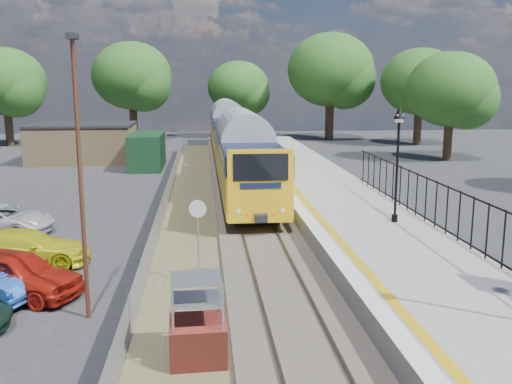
{
  "coord_description": "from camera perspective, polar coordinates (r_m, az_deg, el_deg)",
  "views": [
    {
      "loc": [
        -2.31,
        -15.57,
        6.37
      ],
      "look_at": [
        -0.17,
        7.1,
        2.0
      ],
      "focal_mm": 40.0,
      "sensor_mm": 36.0,
      "label": 1
    }
  ],
  "objects": [
    {
      "name": "tree_line",
      "position": [
        57.69,
        -1.73,
        11.1
      ],
      "size": [
        56.8,
        43.8,
        11.88
      ],
      "color": "#332319",
      "rests_on": "ground"
    },
    {
      "name": "platform",
      "position": [
        25.16,
        9.78,
        -2.91
      ],
      "size": [
        5.0,
        70.0,
        0.9
      ],
      "primitive_type": "cube",
      "color": "gray",
      "rests_on": "ground"
    },
    {
      "name": "victorian_lamp_north",
      "position": [
        22.97,
        14.05,
        5.37
      ],
      "size": [
        0.44,
        0.44,
        4.6
      ],
      "color": "black",
      "rests_on": "platform"
    },
    {
      "name": "carpark_lamp",
      "position": [
        15.64,
        -17.23,
        2.75
      ],
      "size": [
        0.25,
        0.5,
        7.59
      ],
      "color": "#4F291A",
      "rests_on": "ground"
    },
    {
      "name": "car_red",
      "position": [
        18.79,
        -22.93,
        -7.53
      ],
      "size": [
        4.54,
        3.3,
        1.44
      ],
      "primitive_type": "imported",
      "rotation": [
        0.0,
        0.0,
        1.14
      ],
      "color": "#AD1C10",
      "rests_on": "ground"
    },
    {
      "name": "palisade_fence",
      "position": [
        20.4,
        20.54,
        -2.68
      ],
      "size": [
        0.12,
        26.0,
        2.0
      ],
      "color": "black",
      "rests_on": "platform"
    },
    {
      "name": "wire_fence",
      "position": [
        28.23,
        -9.11,
        -1.07
      ],
      "size": [
        0.06,
        52.0,
        1.2
      ],
      "color": "#999EA3",
      "rests_on": "ground"
    },
    {
      "name": "car_white",
      "position": [
        26.73,
        -24.08,
        -2.53
      ],
      "size": [
        4.77,
        2.98,
        1.23
      ],
      "primitive_type": "imported",
      "rotation": [
        0.0,
        0.0,
        1.35
      ],
      "color": "beige",
      "rests_on": "ground"
    },
    {
      "name": "ground",
      "position": [
        16.98,
        2.89,
        -11.18
      ],
      "size": [
        120.0,
        120.0,
        0.0
      ],
      "primitive_type": "plane",
      "color": "#2D2D30",
      "rests_on": "ground"
    },
    {
      "name": "speed_sign",
      "position": [
        18.08,
        -5.83,
        -3.56
      ],
      "size": [
        0.55,
        0.17,
        2.77
      ],
      "rotation": [
        0.0,
        0.0,
        -0.25
      ],
      "color": "#999EA3",
      "rests_on": "ground"
    },
    {
      "name": "car_yellow",
      "position": [
        21.76,
        -22.0,
        -5.23
      ],
      "size": [
        4.38,
        1.79,
        1.27
      ],
      "primitive_type": "imported",
      "rotation": [
        0.0,
        0.0,
        1.57
      ],
      "color": "#CCCC18",
      "rests_on": "ground"
    },
    {
      "name": "platform_edge",
      "position": [
        24.6,
        5.17,
        -2.02
      ],
      "size": [
        0.9,
        70.0,
        0.01
      ],
      "color": "silver",
      "rests_on": "platform"
    },
    {
      "name": "train",
      "position": [
        43.25,
        -2.31,
        5.51
      ],
      "size": [
        2.82,
        40.83,
        3.51
      ],
      "color": "gold",
      "rests_on": "ground"
    },
    {
      "name": "brick_plinth",
      "position": [
        13.45,
        -5.89,
        -12.73
      ],
      "size": [
        1.34,
        1.34,
        2.08
      ],
      "rotation": [
        0.0,
        0.0,
        0.04
      ],
      "color": "maroon",
      "rests_on": "ground"
    },
    {
      "name": "track_bed",
      "position": [
        26.08,
        -1.19,
        -3.07
      ],
      "size": [
        5.9,
        80.0,
        0.29
      ],
      "color": "#473F38",
      "rests_on": "ground"
    },
    {
      "name": "outbuilding",
      "position": [
        47.81,
        -15.77,
        4.64
      ],
      "size": [
        10.8,
        10.1,
        3.12
      ],
      "color": "tan",
      "rests_on": "ground"
    }
  ]
}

